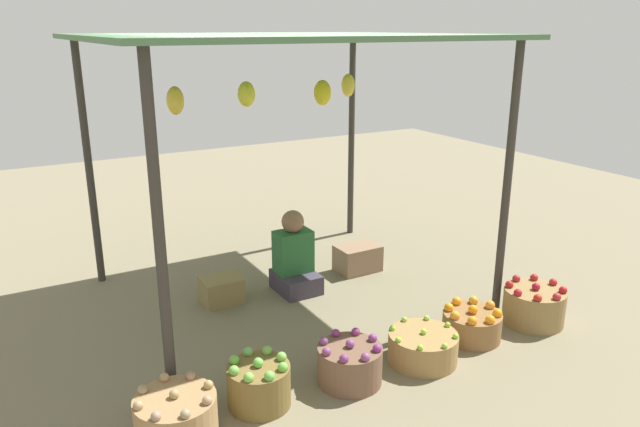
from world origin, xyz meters
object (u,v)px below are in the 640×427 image
object	(u,v)px
vendor_person	(294,260)
basket_green_apples	(259,384)
basket_potatoes	(176,417)
basket_red_apples	(534,305)
basket_limes	(423,347)
wooden_crate_near_vendor	(221,290)
wooden_crate_stacked_rear	(358,258)
basket_purple_onions	(350,364)
basket_oranges	(472,324)

from	to	relation	value
vendor_person	basket_green_apples	size ratio (longest dim) A/B	1.86
basket_potatoes	basket_red_apples	xyz separation A→B (m)	(3.06, -0.03, 0.01)
basket_potatoes	basket_limes	distance (m)	1.86
vendor_person	wooden_crate_near_vendor	distance (m)	0.73
wooden_crate_stacked_rear	basket_green_apples	bearing A→B (deg)	-138.86
basket_green_apples	basket_purple_onions	xyz separation A→B (m)	(0.66, -0.07, -0.01)
basket_red_apples	wooden_crate_stacked_rear	distance (m)	1.81
basket_green_apples	wooden_crate_near_vendor	bearing A→B (deg)	77.74
basket_limes	basket_red_apples	xyz separation A→B (m)	(1.20, 0.02, 0.04)
vendor_person	basket_potatoes	distance (m)	2.25
vendor_person	basket_green_apples	bearing A→B (deg)	-124.90
basket_limes	wooden_crate_near_vendor	bearing A→B (deg)	118.94
basket_potatoes	basket_green_apples	world-z (taller)	basket_green_apples
basket_limes	wooden_crate_stacked_rear	size ratio (longest dim) A/B	1.20
wooden_crate_near_vendor	wooden_crate_stacked_rear	bearing A→B (deg)	0.21
basket_potatoes	basket_limes	size ratio (longest dim) A/B	0.96
basket_red_apples	wooden_crate_near_vendor	bearing A→B (deg)	141.94
basket_green_apples	wooden_crate_stacked_rear	distance (m)	2.41
basket_green_apples	wooden_crate_stacked_rear	bearing A→B (deg)	41.14
basket_limes	wooden_crate_near_vendor	world-z (taller)	basket_limes
basket_potatoes	wooden_crate_stacked_rear	distance (m)	2.91
basket_potatoes	basket_green_apples	bearing A→B (deg)	6.64
vendor_person	basket_red_apples	world-z (taller)	vendor_person
wooden_crate_near_vendor	basket_potatoes	bearing A→B (deg)	-119.10
basket_purple_onions	wooden_crate_near_vendor	bearing A→B (deg)	100.82
basket_red_apples	wooden_crate_near_vendor	world-z (taller)	basket_red_apples
basket_oranges	basket_green_apples	bearing A→B (deg)	178.92
vendor_person	basket_green_apples	xyz separation A→B (m)	(-1.04, -1.50, -0.15)
vendor_person	wooden_crate_near_vendor	world-z (taller)	vendor_person
wooden_crate_near_vendor	basket_green_apples	bearing A→B (deg)	-102.26
basket_potatoes	basket_limes	xyz separation A→B (m)	(1.86, -0.04, -0.03)
basket_purple_onions	basket_limes	bearing A→B (deg)	-3.56
wooden_crate_near_vendor	basket_red_apples	bearing A→B (deg)	-38.06
basket_purple_onions	wooden_crate_stacked_rear	world-z (taller)	basket_purple_onions
basket_oranges	wooden_crate_stacked_rear	xyz separation A→B (m)	(-0.02, 1.62, 0.01)
wooden_crate_near_vendor	wooden_crate_stacked_rear	distance (m)	1.47
basket_green_apples	basket_purple_onions	distance (m)	0.66
basket_limes	basket_red_apples	size ratio (longest dim) A/B	1.02
vendor_person	basket_potatoes	bearing A→B (deg)	-136.01
vendor_person	basket_purple_onions	distance (m)	1.62
basket_potatoes	wooden_crate_near_vendor	world-z (taller)	basket_potatoes
wooden_crate_stacked_rear	basket_purple_onions	bearing A→B (deg)	-124.87
basket_potatoes	basket_oranges	bearing A→B (deg)	0.76
basket_red_apples	wooden_crate_stacked_rear	bearing A→B (deg)	111.59
vendor_person	basket_purple_onions	world-z (taller)	vendor_person
vendor_person	basket_purple_onions	bearing A→B (deg)	-103.72
wooden_crate_stacked_rear	basket_potatoes	bearing A→B (deg)	-145.32
basket_potatoes	wooden_crate_stacked_rear	size ratio (longest dim) A/B	1.15
vendor_person	basket_purple_onions	size ratio (longest dim) A/B	1.71
basket_oranges	basket_purple_onions	bearing A→B (deg)	-178.15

